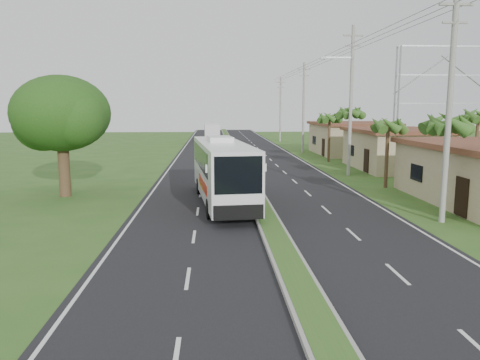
{
  "coord_description": "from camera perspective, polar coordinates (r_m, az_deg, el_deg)",
  "views": [
    {
      "loc": [
        -2.62,
        -19.68,
        5.53
      ],
      "look_at": [
        -1.25,
        4.41,
        1.8
      ],
      "focal_mm": 35.0,
      "sensor_mm": 36.0,
      "label": 1
    }
  ],
  "objects": [
    {
      "name": "palm_verge_a",
      "position": [
        25.5,
        24.01,
        6.26
      ],
      "size": [
        2.4,
        2.4,
        5.45
      ],
      "color": "#473321",
      "rests_on": "ground"
    },
    {
      "name": "palm_verge_c",
      "position": [
        40.33,
        13.32,
        7.97
      ],
      "size": [
        2.4,
        2.4,
        5.85
      ],
      "color": "#473321",
      "rests_on": "ground"
    },
    {
      "name": "lane_edge_right",
      "position": [
        41.13,
        9.87,
        0.93
      ],
      "size": [
        0.12,
        160.0,
        0.01
      ],
      "primitive_type": "cube",
      "color": "silver",
      "rests_on": "ground"
    },
    {
      "name": "utility_pole_c",
      "position": [
        58.74,
        7.74,
        8.84
      ],
      "size": [
        1.6,
        0.28,
        11.0
      ],
      "color": "gray",
      "rests_on": "ground"
    },
    {
      "name": "shop_far",
      "position": [
        58.22,
        13.39,
        5.0
      ],
      "size": [
        8.6,
        11.6,
        3.82
      ],
      "color": "tan",
      "rests_on": "ground"
    },
    {
      "name": "coach_bus_main",
      "position": [
        27.12,
        -2.18,
        1.54
      ],
      "size": [
        3.69,
        12.06,
        3.84
      ],
      "rotation": [
        0.0,
        0.0,
        0.1
      ],
      "color": "white",
      "rests_on": "ground"
    },
    {
      "name": "utility_pole_d",
      "position": [
        78.47,
        4.94,
        8.67
      ],
      "size": [
        1.6,
        0.28,
        10.5
      ],
      "color": "gray",
      "rests_on": "ground"
    },
    {
      "name": "shade_tree",
      "position": [
        31.18,
        -21.16,
        7.28
      ],
      "size": [
        6.3,
        6.0,
        7.54
      ],
      "color": "#473321",
      "rests_on": "ground"
    },
    {
      "name": "lane_edge_left",
      "position": [
        40.27,
        -9.04,
        0.78
      ],
      "size": [
        0.12,
        160.0,
        0.01
      ],
      "primitive_type": "cube",
      "color": "silver",
      "rests_on": "ground"
    },
    {
      "name": "palm_behind_shop",
      "position": [
        40.1,
        27.08,
        6.98
      ],
      "size": [
        2.4,
        2.4,
        5.65
      ],
      "color": "#473321",
      "rests_on": "ground"
    },
    {
      "name": "palm_verge_d",
      "position": [
        49.16,
        10.87,
        7.49
      ],
      "size": [
        2.4,
        2.4,
        5.25
      ],
      "color": "#473321",
      "rests_on": "ground"
    },
    {
      "name": "billboard_lattice",
      "position": [
        55.46,
        23.43,
        9.41
      ],
      "size": [
        10.18,
        1.18,
        12.07
      ],
      "color": "gray",
      "rests_on": "ground"
    },
    {
      "name": "motorcyclist",
      "position": [
        29.95,
        -1.64,
        -0.13
      ],
      "size": [
        2.03,
        1.05,
        2.47
      ],
      "rotation": [
        0.0,
        0.0,
        -0.27
      ],
      "color": "black",
      "rests_on": "ground"
    },
    {
      "name": "coach_bus_far",
      "position": [
        74.87,
        -3.47,
        5.84
      ],
      "size": [
        2.5,
        10.37,
        3.01
      ],
      "rotation": [
        0.0,
        0.0,
        0.02
      ],
      "color": "white",
      "rests_on": "ground"
    },
    {
      "name": "utility_pole_b",
      "position": [
        39.29,
        13.33,
        9.61
      ],
      "size": [
        3.2,
        0.28,
        12.0
      ],
      "color": "gray",
      "rests_on": "ground"
    },
    {
      "name": "ground",
      "position": [
        20.61,
        4.2,
        -6.8
      ],
      "size": [
        180.0,
        180.0,
        0.0
      ],
      "primitive_type": "plane",
      "color": "#2F551F",
      "rests_on": "ground"
    },
    {
      "name": "palm_verge_b",
      "position": [
        33.91,
        17.62,
        6.4
      ],
      "size": [
        2.4,
        2.4,
        5.05
      ],
      "color": "#473321",
      "rests_on": "ground"
    },
    {
      "name": "road_asphalt",
      "position": [
        40.15,
        0.52,
        0.88
      ],
      "size": [
        14.0,
        160.0,
        0.02
      ],
      "primitive_type": "cube",
      "color": "black",
      "rests_on": "ground"
    },
    {
      "name": "median_strip",
      "position": [
        40.13,
        0.52,
        1.01
      ],
      "size": [
        1.2,
        160.0,
        0.18
      ],
      "color": "gray",
      "rests_on": "ground"
    },
    {
      "name": "shop_mid",
      "position": [
        45.02,
        18.46,
        3.65
      ],
      "size": [
        7.6,
        10.6,
        3.67
      ],
      "color": "tan",
      "rests_on": "ground"
    },
    {
      "name": "utility_pole_a",
      "position": [
        24.37,
        24.17,
        8.37
      ],
      "size": [
        1.6,
        0.28,
        11.0
      ],
      "color": "gray",
      "rests_on": "ground"
    }
  ]
}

